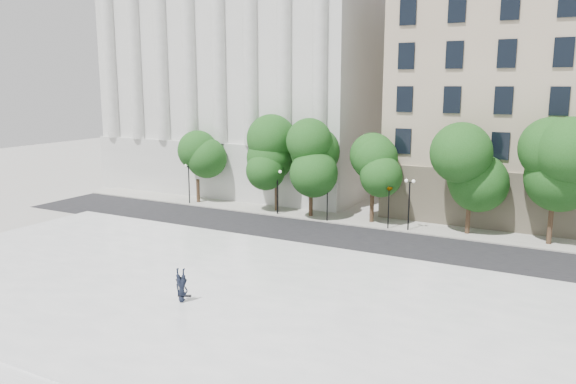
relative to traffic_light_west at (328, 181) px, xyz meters
The scene contains 11 objects.
ground 22.66m from the traffic_light_west, 86.17° to the right, with size 160.00×160.00×0.00m, color #A6A49C.
plaza 19.67m from the traffic_light_west, 85.57° to the right, with size 44.00×22.00×0.45m, color white.
street 5.88m from the traffic_light_west, 70.84° to the right, with size 60.00×8.00×0.02m, color black.
far_sidewalk 4.31m from the traffic_light_west, 48.69° to the left, with size 60.00×4.00×0.12m, color #B3B1A5.
building_west 24.27m from the traffic_light_west, 133.61° to the left, with size 31.50×27.65×25.60m.
traffic_light_west is the anchor object (origin of this frame).
traffic_light_east 5.57m from the traffic_light_west, ahead, with size 1.01×1.84×4.23m.
person_lying 21.81m from the traffic_light_west, 86.76° to the right, with size 0.68×0.45×1.86m, color black.
skateboard 21.14m from the traffic_light_west, 87.74° to the right, with size 0.73×0.19×0.07m, color black.
street_trees 3.34m from the traffic_light_west, 28.33° to the left, with size 36.71×5.05×7.91m.
lamp_posts 2.07m from the traffic_light_west, ahead, with size 36.69×0.28×4.38m.
Camera 1 is at (18.23, -21.66, 11.96)m, focal length 35.00 mm.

